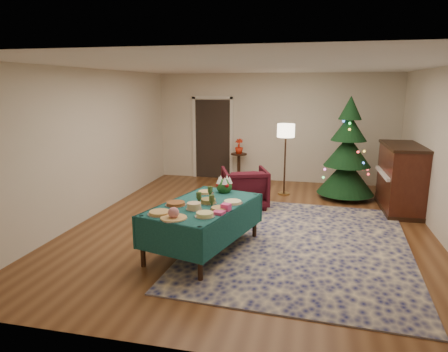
% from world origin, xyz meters
% --- Properties ---
extents(room_shell, '(7.00, 7.00, 7.00)m').
position_xyz_m(room_shell, '(0.00, 0.00, 1.35)').
color(room_shell, '#593319').
rests_on(room_shell, ground).
extents(doorway, '(1.08, 0.04, 2.16)m').
position_xyz_m(doorway, '(-1.60, 3.48, 1.10)').
color(doorway, black).
rests_on(doorway, ground).
extents(rug, '(3.43, 4.37, 0.02)m').
position_xyz_m(rug, '(0.87, -0.65, 0.01)').
color(rug, '#14184B').
rests_on(rug, ground).
extents(buffet_table, '(1.53, 2.07, 0.72)m').
position_xyz_m(buffet_table, '(-0.52, -1.25, 0.58)').
color(buffet_table, black).
rests_on(buffet_table, ground).
extents(platter_0, '(0.33, 0.33, 0.05)m').
position_xyz_m(platter_0, '(-0.96, -1.84, 0.74)').
color(platter_0, silver).
rests_on(platter_0, buffet_table).
extents(platter_1, '(0.35, 0.35, 0.16)m').
position_xyz_m(platter_1, '(-0.72, -1.97, 0.78)').
color(platter_1, silver).
rests_on(platter_1, buffet_table).
extents(platter_2, '(0.27, 0.27, 0.06)m').
position_xyz_m(platter_2, '(-0.35, -1.80, 0.75)').
color(platter_2, silver).
rests_on(platter_2, buffet_table).
extents(platter_3, '(0.31, 0.31, 0.05)m').
position_xyz_m(platter_3, '(-0.89, -1.40, 0.74)').
color(platter_3, silver).
rests_on(platter_3, buffet_table).
extents(platter_4, '(0.23, 0.23, 0.10)m').
position_xyz_m(platter_4, '(-0.58, -1.54, 0.77)').
color(platter_4, silver).
rests_on(platter_4, buffet_table).
extents(platter_5, '(0.27, 0.27, 0.04)m').
position_xyz_m(platter_5, '(-0.23, -1.47, 0.74)').
color(platter_5, silver).
rests_on(platter_5, buffet_table).
extents(platter_6, '(0.26, 0.26, 0.07)m').
position_xyz_m(platter_6, '(-0.46, -1.20, 0.75)').
color(platter_6, silver).
rests_on(platter_6, buffet_table).
extents(platter_7, '(0.29, 0.29, 0.04)m').
position_xyz_m(platter_7, '(-0.12, -1.12, 0.74)').
color(platter_7, silver).
rests_on(platter_7, buffet_table).
extents(platter_8, '(0.27, 0.27, 0.04)m').
position_xyz_m(platter_8, '(-0.65, -0.68, 0.74)').
color(platter_8, silver).
rests_on(platter_8, buffet_table).
extents(goblet_0, '(0.08, 0.08, 0.17)m').
position_xyz_m(goblet_0, '(-0.52, -0.88, 0.81)').
color(goblet_0, '#2D471E').
rests_on(goblet_0, buffet_table).
extents(goblet_1, '(0.08, 0.08, 0.17)m').
position_xyz_m(goblet_1, '(-0.37, -1.34, 0.81)').
color(goblet_1, '#2D471E').
rests_on(goblet_1, buffet_table).
extents(goblet_2, '(0.08, 0.08, 0.17)m').
position_xyz_m(goblet_2, '(-0.59, -1.24, 0.81)').
color(goblet_2, '#2D471E').
rests_on(goblet_2, buffet_table).
extents(napkin_stack, '(0.18, 0.18, 0.04)m').
position_xyz_m(napkin_stack, '(-0.20, -1.64, 0.74)').
color(napkin_stack, '#DD3D7C').
rests_on(napkin_stack, buffet_table).
extents(gift_box, '(0.14, 0.14, 0.10)m').
position_xyz_m(gift_box, '(-0.14, -1.47, 0.77)').
color(gift_box, '#F14391').
rests_on(gift_box, buffet_table).
extents(centerpiece, '(0.26, 0.26, 0.30)m').
position_xyz_m(centerpiece, '(-0.37, -0.54, 0.85)').
color(centerpiece, '#1E4C1E').
rests_on(centerpiece, buffet_table).
extents(armchair, '(1.07, 1.04, 0.88)m').
position_xyz_m(armchair, '(-0.32, 1.06, 0.44)').
color(armchair, '#3D0D16').
rests_on(armchair, ground).
extents(floor_lamp, '(0.38, 0.38, 1.58)m').
position_xyz_m(floor_lamp, '(0.38, 2.21, 1.34)').
color(floor_lamp, '#A57F3F').
rests_on(floor_lamp, ground).
extents(side_table, '(0.40, 0.40, 0.72)m').
position_xyz_m(side_table, '(-0.85, 3.20, 0.35)').
color(side_table, black).
rests_on(side_table, ground).
extents(potted_plant, '(0.21, 0.37, 0.21)m').
position_xyz_m(potted_plant, '(-0.85, 3.20, 0.83)').
color(potted_plant, red).
rests_on(potted_plant, side_table).
extents(christmas_tree, '(1.28, 1.28, 2.20)m').
position_xyz_m(christmas_tree, '(1.70, 2.20, 0.99)').
color(christmas_tree, black).
rests_on(christmas_tree, ground).
extents(piano, '(0.74, 1.52, 1.30)m').
position_xyz_m(piano, '(2.66, 1.51, 0.63)').
color(piano, black).
rests_on(piano, ground).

